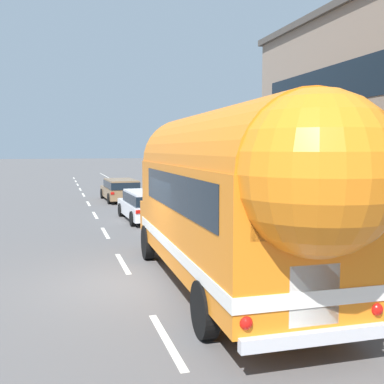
% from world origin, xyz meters
% --- Properties ---
extents(ground_plane, '(300.00, 300.00, 0.00)m').
position_xyz_m(ground_plane, '(0.00, 0.00, 0.00)').
color(ground_plane, '#565454').
extents(lane_markings, '(3.92, 80.00, 0.01)m').
position_xyz_m(lane_markings, '(2.67, 12.68, 0.00)').
color(lane_markings, silver).
rests_on(lane_markings, ground).
extents(painted_bus, '(2.76, 10.42, 4.12)m').
position_xyz_m(painted_bus, '(1.87, -1.55, 2.31)').
color(painted_bus, orange).
rests_on(painted_bus, ground).
extents(car_lead, '(2.05, 4.48, 1.37)m').
position_xyz_m(car_lead, '(2.09, 9.51, 0.79)').
color(car_lead, white).
rests_on(car_lead, ground).
extents(car_second, '(2.11, 4.73, 1.37)m').
position_xyz_m(car_second, '(2.02, 17.79, 0.80)').
color(car_second, olive).
rests_on(car_second, ground).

